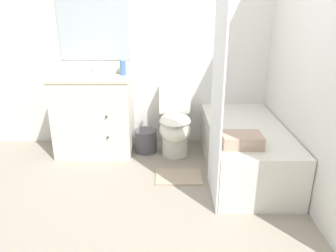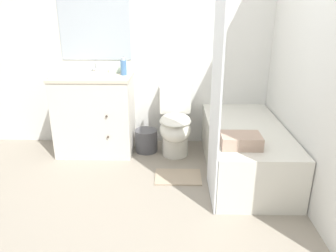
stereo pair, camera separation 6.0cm
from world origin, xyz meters
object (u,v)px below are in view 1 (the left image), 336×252
vanity_cabinet (94,113)px  soap_dispenser (122,67)px  sink_faucet (94,68)px  tissue_box (115,68)px  bath_mat (178,177)px  wastebasket (145,141)px  toilet (174,125)px  hand_towel_folded (60,75)px  bath_towel_folded (241,140)px  bathtub (244,148)px

vanity_cabinet → soap_dispenser: soap_dispenser is taller
sink_faucet → tissue_box: sink_faucet is taller
sink_faucet → soap_dispenser: (0.35, -0.21, 0.05)m
tissue_box → soap_dispenser: (0.11, -0.16, 0.03)m
bath_mat → tissue_box: bearing=131.3°
vanity_cabinet → wastebasket: size_ratio=3.44×
vanity_cabinet → tissue_box: size_ratio=6.11×
sink_faucet → wastebasket: sink_faucet is taller
toilet → tissue_box: size_ratio=4.99×
hand_towel_folded → vanity_cabinet: bearing=33.3°
sink_faucet → bath_towel_folded: (1.46, -1.17, -0.39)m
tissue_box → bathtub: bearing=-24.8°
vanity_cabinet → wastebasket: (0.57, -0.02, -0.33)m
bath_mat → wastebasket: bearing=120.3°
toilet → bathtub: toilet is taller
sink_faucet → wastebasket: (0.57, -0.23, -0.80)m
bathtub → wastebasket: (-1.04, 0.46, -0.12)m
vanity_cabinet → tissue_box: 0.56m
bathtub → bath_mat: size_ratio=3.33×
vanity_cabinet → wastebasket: vanity_cabinet is taller
wastebasket → tissue_box: bearing=152.8°
toilet → bath_mat: (0.03, -0.56, -0.34)m
sink_faucet → bathtub: sink_faucet is taller
vanity_cabinet → bath_towel_folded: size_ratio=2.66×
toilet → soap_dispenser: (-0.56, 0.07, 0.63)m
bath_towel_folded → vanity_cabinet: bearing=146.6°
vanity_cabinet → hand_towel_folded: (-0.27, -0.18, 0.47)m
wastebasket → soap_dispenser: bearing=176.9°
vanity_cabinet → soap_dispenser: (0.35, -0.01, 0.52)m
vanity_cabinet → soap_dispenser: 0.63m
soap_dispenser → bath_towel_folded: size_ratio=0.56×
bathtub → bath_mat: bathtub is taller
toilet → hand_towel_folded: hand_towel_folded is taller
soap_dispenser → hand_towel_folded: (-0.62, -0.17, -0.05)m
bath_towel_folded → toilet: bearing=122.0°
vanity_cabinet → sink_faucet: 0.51m
hand_towel_folded → bath_mat: size_ratio=0.50×
bathtub → wastebasket: size_ratio=5.84×
toilet → bathtub: bearing=-29.7°
vanity_cabinet → wastebasket: 0.66m
hand_towel_folded → bath_towel_folded: size_ratio=0.68×
bathtub → soap_dispenser: bearing=159.4°
tissue_box → bath_mat: bearing=-48.7°
sink_faucet → soap_dispenser: 0.41m
bath_towel_folded → bath_mat: bearing=148.6°
sink_faucet → tissue_box: size_ratio=0.97×
hand_towel_folded → bath_mat: bearing=-20.9°
bath_mat → bathtub: bearing=13.4°
sink_faucet → bath_mat: (0.94, -0.85, -0.92)m
bath_mat → sink_faucet: bearing=137.9°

